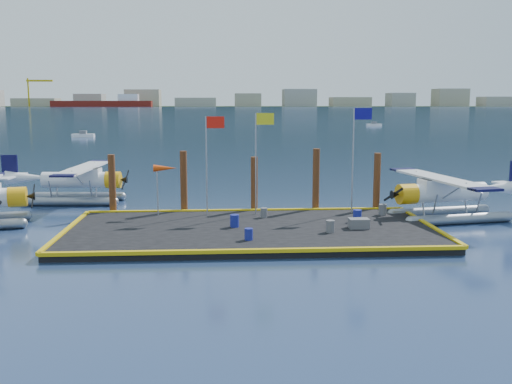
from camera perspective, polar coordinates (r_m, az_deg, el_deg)
ground at (r=31.63m, az=-0.49°, el=-4.28°), size 4000.00×4000.00×0.00m
dock at (r=31.58m, az=-0.49°, el=-3.92°), size 20.00×10.00×0.40m
dock_bumpers at (r=31.52m, az=-0.49°, el=-3.41°), size 20.25×10.25×0.18m
far_backdrop at (r=1784.68m, az=4.19°, el=9.05°), size 3050.00×2050.00×810.00m
seaplane_c at (r=43.10m, az=-17.26°, el=0.95°), size 8.97×9.89×3.51m
seaplane_d at (r=36.91m, az=18.33°, el=-0.33°), size 9.33×10.22×3.61m
drum_0 at (r=31.62m, az=-2.16°, el=-2.90°), size 0.49×0.49×0.69m
drum_1 at (r=30.59m, az=7.45°, el=-3.42°), size 0.46×0.46×0.65m
drum_2 at (r=33.53m, az=10.09°, el=-2.35°), size 0.49×0.49×0.69m
drum_3 at (r=28.68m, az=-0.74°, el=-4.24°), size 0.42×0.42×0.59m
drum_4 at (r=35.78m, az=12.54°, el=-1.73°), size 0.48×0.48×0.67m
drum_5 at (r=34.19m, az=0.80°, el=-2.09°), size 0.41×0.41×0.58m
crate at (r=31.82m, az=10.24°, el=-3.11°), size 1.08×0.72×0.54m
flagpole_red at (r=34.66m, az=-4.65°, el=4.22°), size 1.14×0.08×6.00m
flagpole_yellow at (r=34.73m, az=0.31°, el=4.46°), size 1.14×0.08×6.20m
flagpole_blue at (r=35.63m, az=10.01°, el=4.71°), size 1.14×0.08×6.50m
windsock at (r=34.93m, az=-9.11°, el=2.25°), size 1.40×0.44×3.12m
piling_0 at (r=37.15m, az=-14.17°, el=0.58°), size 0.44×0.44×4.00m
piling_1 at (r=36.57m, az=-7.23°, el=0.81°), size 0.44×0.44×4.20m
piling_2 at (r=36.60m, az=-0.18°, el=0.57°), size 0.44×0.44×3.80m
piling_3 at (r=37.02m, az=6.02°, el=1.01°), size 0.44×0.44×4.30m
piling_4 at (r=37.91m, az=11.98°, el=0.82°), size 0.44×0.44×4.00m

